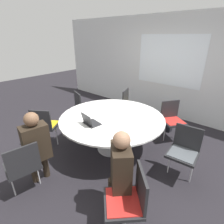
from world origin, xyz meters
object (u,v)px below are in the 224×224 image
object	(u,v)px
person_1	(120,169)
handbag	(164,124)
chair_0	(23,164)
person_0	(36,144)
chair_3	(172,118)
chair_5	(83,105)
chair_1	(129,198)
chair_2	(184,149)
laptop	(90,122)
chair_6	(45,124)
chair_4	(130,103)

from	to	relation	value
person_1	handbag	world-z (taller)	person_1
chair_0	person_0	world-z (taller)	person_0
chair_3	person_0	distance (m)	2.75
chair_5	person_0	xyz separation A→B (m)	(1.06, -1.78, 0.19)
chair_5	handbag	xyz separation A→B (m)	(1.78, 1.08, -0.39)
handbag	person_0	bearing A→B (deg)	-104.16
chair_0	chair_1	size ratio (longest dim) A/B	1.00
chair_2	handbag	xyz separation A→B (m)	(-0.89, 1.28, -0.39)
chair_0	laptop	xyz separation A→B (m)	(0.13, 1.16, 0.26)
laptop	person_1	bearing A→B (deg)	163.81
chair_6	person_1	size ratio (longest dim) A/B	0.71
chair_0	person_1	world-z (taller)	person_1
chair_3	chair_4	size ratio (longest dim) A/B	1.00
chair_1	handbag	bearing A→B (deg)	-28.55
person_0	handbag	xyz separation A→B (m)	(0.72, 2.86, -0.58)
chair_0	chair_6	xyz separation A→B (m)	(-0.88, 0.84, 0.00)
chair_3	chair_5	xyz separation A→B (m)	(-2.05, -0.77, 0.00)
chair_1	chair_2	xyz separation A→B (m)	(0.13, 1.31, 0.00)
chair_4	chair_5	distance (m)	1.23
chair_5	chair_6	distance (m)	1.21
chair_0	chair_6	size ratio (longest dim) A/B	1.00
chair_6	laptop	world-z (taller)	laptop
chair_5	person_1	world-z (taller)	person_1
chair_6	person_1	distance (m)	2.12
chair_0	chair_5	bearing A→B (deg)	38.18
chair_0	chair_5	distance (m)	2.31
chair_0	person_1	distance (m)	1.38
chair_0	laptop	size ratio (longest dim) A/B	2.65
person_1	chair_6	bearing A→B (deg)	39.42
chair_4	chair_5	xyz separation A→B (m)	(-0.84, -0.90, 0.00)
chair_4	laptop	distance (m)	1.84
chair_0	chair_1	distance (m)	1.53
chair_0	chair_6	bearing A→B (deg)	56.22
chair_2	handbag	distance (m)	1.61
chair_4	chair_1	bearing A→B (deg)	17.58
chair_6	laptop	distance (m)	1.10
chair_1	laptop	bearing A→B (deg)	19.08
chair_4	chair_0	bearing A→B (deg)	-12.53
chair_5	chair_0	bearing A→B (deg)	-42.74
chair_1	person_0	size ratio (longest dim) A/B	0.71
chair_1	chair_5	bearing A→B (deg)	14.33
chair_6	chair_5	bearing A→B (deg)	66.57
chair_2	person_0	distance (m)	2.27
person_0	chair_0	bearing A→B (deg)	-160.91
chair_2	chair_6	world-z (taller)	same
chair_0	chair_2	size ratio (longest dim) A/B	1.00
chair_1	chair_6	bearing A→B (deg)	37.27
chair_2	laptop	size ratio (longest dim) A/B	2.65
chair_1	laptop	size ratio (longest dim) A/B	2.65
chair_0	chair_4	bearing A→B (deg)	14.88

